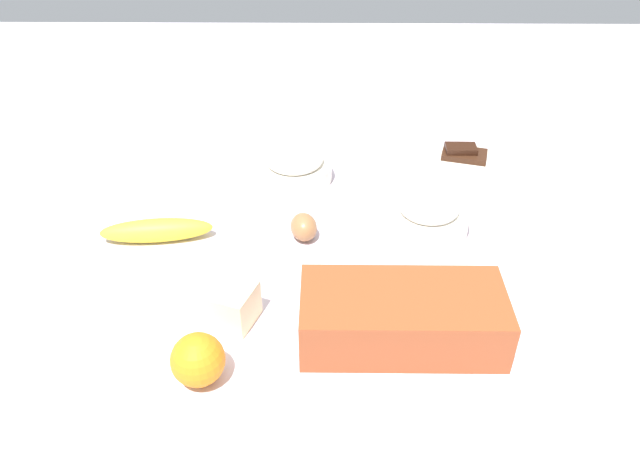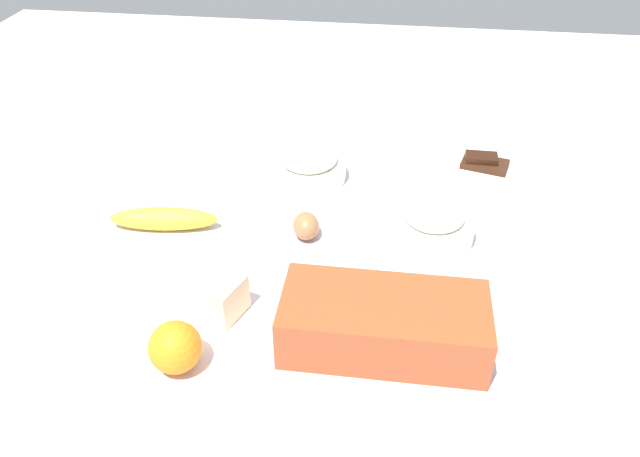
% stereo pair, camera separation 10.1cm
% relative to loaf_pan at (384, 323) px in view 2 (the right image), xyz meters
% --- Properties ---
extents(ground_plane, '(2.40, 2.40, 0.02)m').
position_rel_loaf_pan_xyz_m(ground_plane, '(0.12, -0.21, -0.05)').
color(ground_plane, silver).
extents(loaf_pan, '(0.28, 0.13, 0.08)m').
position_rel_loaf_pan_xyz_m(loaf_pan, '(0.00, 0.00, 0.00)').
color(loaf_pan, '#9E4723').
rests_on(loaf_pan, ground_plane).
extents(flour_bowl, '(0.15, 0.15, 0.07)m').
position_rel_loaf_pan_xyz_m(flour_bowl, '(0.17, -0.43, -0.01)').
color(flour_bowl, silver).
rests_on(flour_bowl, ground_plane).
extents(sugar_bowl, '(0.14, 0.14, 0.07)m').
position_rel_loaf_pan_xyz_m(sugar_bowl, '(-0.07, -0.26, -0.01)').
color(sugar_bowl, silver).
rests_on(sugar_bowl, ground_plane).
extents(banana, '(0.19, 0.07, 0.04)m').
position_rel_loaf_pan_xyz_m(banana, '(0.39, -0.23, -0.02)').
color(banana, yellow).
rests_on(banana, ground_plane).
extents(orange_fruit, '(0.07, 0.07, 0.07)m').
position_rel_loaf_pan_xyz_m(orange_fruit, '(0.27, 0.08, -0.01)').
color(orange_fruit, orange).
rests_on(orange_fruit, ground_plane).
extents(butter_block, '(0.11, 0.09, 0.06)m').
position_rel_loaf_pan_xyz_m(butter_block, '(0.25, -0.04, -0.01)').
color(butter_block, '#F4EDB2').
rests_on(butter_block, ground_plane).
extents(egg_near_butter, '(0.06, 0.07, 0.05)m').
position_rel_loaf_pan_xyz_m(egg_near_butter, '(0.14, -0.24, -0.02)').
color(egg_near_butter, '#9F6B40').
rests_on(egg_near_butter, ground_plane).
extents(chocolate_plate, '(0.13, 0.13, 0.03)m').
position_rel_loaf_pan_xyz_m(chocolate_plate, '(-0.18, -0.50, -0.03)').
color(chocolate_plate, silver).
rests_on(chocolate_plate, ground_plane).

